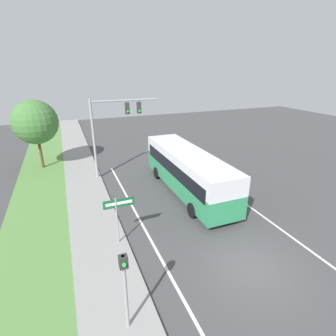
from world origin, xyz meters
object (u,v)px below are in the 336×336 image
at_px(signal_gantry, 113,122).
at_px(pedestrian_signal, 125,281).
at_px(street_sign, 118,211).
at_px(bus, 188,169).

bearing_deg(signal_gantry, pedestrian_signal, -99.87).
height_order(pedestrian_signal, street_sign, pedestrian_signal).
bearing_deg(signal_gantry, bus, -50.95).
relative_size(bus, signal_gantry, 1.62).
bearing_deg(bus, signal_gantry, 129.05).
height_order(bus, street_sign, bus).
bearing_deg(street_sign, bus, 35.23).
distance_m(signal_gantry, street_sign, 9.76).
distance_m(pedestrian_signal, street_sign, 4.91).
bearing_deg(bus, street_sign, -144.77).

